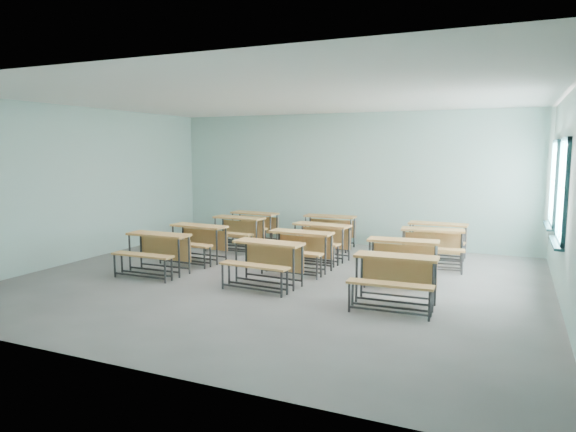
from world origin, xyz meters
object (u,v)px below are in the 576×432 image
object	(u,v)px
desk_unit_r1c0	(196,238)
desk_unit_r2c0	(237,228)
desk_unit_r2c1	(319,236)
desk_unit_r3c2	(437,235)
desk_unit_r0c0	(155,247)
desk_unit_r0c2	(395,273)
desk_unit_r1c1	(299,245)
desk_unit_r2c2	(432,242)
desk_unit_r0c1	(266,257)
desk_unit_r1c2	(402,255)
desk_unit_r3c0	(252,223)
desk_unit_r3c1	(329,226)

from	to	relation	value
desk_unit_r1c0	desk_unit_r2c0	distance (m)	1.48
desk_unit_r2c1	desk_unit_r3c2	bearing A→B (deg)	33.28
desk_unit_r2c0	desk_unit_r2c1	world-z (taller)	same
desk_unit_r0c0	desk_unit_r3c2	xyz separation A→B (m)	(4.60, 3.53, 0.00)
desk_unit_r0c2	desk_unit_r1c1	size ratio (longest dim) A/B	1.01
desk_unit_r0c0	desk_unit_r0c2	xyz separation A→B (m)	(4.50, -0.21, 0.00)
desk_unit_r2c1	desk_unit_r2c2	bearing A→B (deg)	13.27
desk_unit_r2c1	desk_unit_r2c0	bearing A→B (deg)	178.52
desk_unit_r1c0	desk_unit_r3c2	size ratio (longest dim) A/B	1.03
desk_unit_r2c0	desk_unit_r1c0	bearing A→B (deg)	-92.75
desk_unit_r0c1	desk_unit_r1c0	distance (m)	2.47
desk_unit_r1c0	desk_unit_r1c1	world-z (taller)	same
desk_unit_r1c2	desk_unit_r2c2	distance (m)	1.51
desk_unit_r0c0	desk_unit_r2c1	world-z (taller)	same
desk_unit_r1c2	desk_unit_r2c0	xyz separation A→B (m)	(-4.13, 1.51, 0.00)
desk_unit_r0c2	desk_unit_r1c0	world-z (taller)	same
desk_unit_r2c2	desk_unit_r3c2	size ratio (longest dim) A/B	1.06
desk_unit_r2c2	desk_unit_r3c0	world-z (taller)	same
desk_unit_r3c1	desk_unit_r0c0	bearing A→B (deg)	-120.61
desk_unit_r0c1	desk_unit_r0c2	world-z (taller)	same
desk_unit_r0c0	desk_unit_r2c0	world-z (taller)	same
desk_unit_r3c0	desk_unit_r2c1	bearing A→B (deg)	-23.44
desk_unit_r0c1	desk_unit_r1c2	world-z (taller)	same
desk_unit_r1c1	desk_unit_r2c2	distance (m)	2.65
desk_unit_r2c0	desk_unit_r2c1	bearing A→B (deg)	-5.65
desk_unit_r3c1	desk_unit_r3c2	bearing A→B (deg)	-8.14
desk_unit_r1c2	desk_unit_r2c0	size ratio (longest dim) A/B	1.02
desk_unit_r3c2	desk_unit_r2c2	bearing A→B (deg)	-87.56
desk_unit_r1c1	desk_unit_r3c0	distance (m)	3.21
desk_unit_r0c2	desk_unit_r1c1	xyz separation A→B (m)	(-2.15, 1.52, 0.00)
desk_unit_r0c0	desk_unit_r1c2	world-z (taller)	same
desk_unit_r0c2	desk_unit_r2c2	xyz separation A→B (m)	(0.12, 2.88, 0.00)
desk_unit_r0c2	desk_unit_r3c1	size ratio (longest dim) A/B	1.00
desk_unit_r1c2	desk_unit_r3c2	bearing A→B (deg)	79.29
desk_unit_r0c0	desk_unit_r1c2	distance (m)	4.49
desk_unit_r1c2	desk_unit_r0c2	bearing A→B (deg)	-87.27
desk_unit_r2c0	desk_unit_r3c2	world-z (taller)	same
desk_unit_r1c0	desk_unit_r1c2	xyz separation A→B (m)	(4.26, -0.04, 0.00)
desk_unit_r2c0	desk_unit_r2c1	xyz separation A→B (m)	(2.16, -0.30, 0.00)
desk_unit_r2c0	desk_unit_r2c2	size ratio (longest dim) A/B	0.96
desk_unit_r1c1	desk_unit_r1c2	xyz separation A→B (m)	(1.98, -0.13, 0.00)
desk_unit_r1c0	desk_unit_r1c1	xyz separation A→B (m)	(2.28, 0.09, 0.00)
desk_unit_r2c1	desk_unit_r2c2	world-z (taller)	same
desk_unit_r0c2	desk_unit_r1c0	bearing A→B (deg)	159.66
desk_unit_r0c2	desk_unit_r0c0	bearing A→B (deg)	174.93
desk_unit_r2c0	desk_unit_r3c0	xyz separation A→B (m)	(-0.08, 0.93, 0.00)
desk_unit_r1c0	desk_unit_r2c2	distance (m)	4.78
desk_unit_r0c1	desk_unit_r1c1	size ratio (longest dim) A/B	1.03
desk_unit_r2c1	desk_unit_r2c2	size ratio (longest dim) A/B	1.00
desk_unit_r0c0	desk_unit_r1c1	world-z (taller)	same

